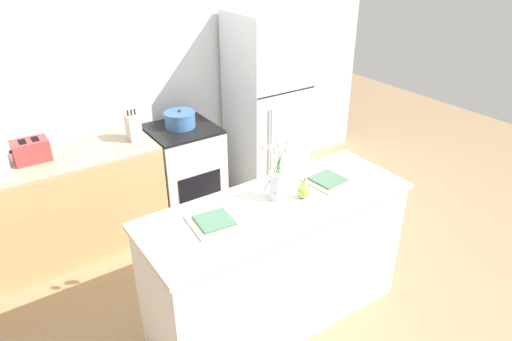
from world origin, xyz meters
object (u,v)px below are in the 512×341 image
at_px(flower_vase, 278,178).
at_px(plate_setting_right, 328,180).
at_px(refrigerator, 267,105).
at_px(stove_range, 185,171).
at_px(cooking_pot, 180,119).
at_px(knife_block, 133,127).
at_px(plate_setting_left, 214,221).
at_px(pear_figurine, 304,190).
at_px(toaster, 31,151).

distance_m(flower_vase, plate_setting_right, 0.44).
bearing_deg(refrigerator, stove_range, -179.96).
height_order(cooking_pot, knife_block, knife_block).
bearing_deg(plate_setting_left, flower_vase, 1.75).
distance_m(stove_range, plate_setting_right, 1.69).
bearing_deg(knife_block, stove_range, 1.34).
bearing_deg(flower_vase, refrigerator, 56.70).
distance_m(stove_range, refrigerator, 1.06).
bearing_deg(pear_figurine, stove_range, 92.45).
bearing_deg(toaster, stove_range, -2.10).
relative_size(plate_setting_left, knife_block, 1.14).
height_order(flower_vase, pear_figurine, flower_vase).
bearing_deg(cooking_pot, plate_setting_right, -77.92).
bearing_deg(plate_setting_left, stove_range, 70.82).
relative_size(plate_setting_left, plate_setting_right, 1.00).
distance_m(plate_setting_right, knife_block, 1.75).
distance_m(toaster, cooking_pot, 1.25).
relative_size(plate_setting_right, knife_block, 1.14).
relative_size(refrigerator, flower_vase, 4.34).
bearing_deg(flower_vase, cooking_pot, 87.24).
height_order(stove_range, refrigerator, refrigerator).
xyz_separation_m(stove_range, knife_block, (-0.44, -0.01, 0.56)).
height_order(stove_range, plate_setting_right, plate_setting_right).
bearing_deg(plate_setting_right, plate_setting_left, 180.00).
height_order(plate_setting_right, knife_block, knife_block).
relative_size(refrigerator, plate_setting_left, 5.98).
relative_size(stove_range, knife_block, 3.32).
relative_size(refrigerator, cooking_pot, 6.53).
relative_size(pear_figurine, plate_setting_left, 0.46).
distance_m(plate_setting_right, cooking_pot, 1.63).
xyz_separation_m(stove_range, pear_figurine, (0.07, -1.64, 0.57)).
bearing_deg(flower_vase, plate_setting_left, -178.25).
xyz_separation_m(plate_setting_left, plate_setting_right, (0.89, 0.00, 0.00)).
relative_size(stove_range, toaster, 3.20).
distance_m(plate_setting_left, knife_block, 1.56).
bearing_deg(cooking_pot, refrigerator, -1.54).
height_order(plate_setting_left, cooking_pot, cooking_pot).
distance_m(refrigerator, cooking_pot, 0.95).
bearing_deg(stove_range, cooking_pot, 80.10).
bearing_deg(plate_setting_right, refrigerator, 68.95).
relative_size(flower_vase, toaster, 1.51).
bearing_deg(plate_setting_right, knife_block, 116.90).
bearing_deg(toaster, flower_vase, -53.75).
xyz_separation_m(stove_range, flower_vase, (-0.07, -1.55, 0.66)).
relative_size(pear_figurine, cooking_pot, 0.51).
bearing_deg(refrigerator, flower_vase, -123.30).
bearing_deg(cooking_pot, toaster, 179.10).
bearing_deg(plate_setting_left, pear_figurine, -6.73).
height_order(stove_range, cooking_pot, cooking_pot).
height_order(stove_range, toaster, toaster).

